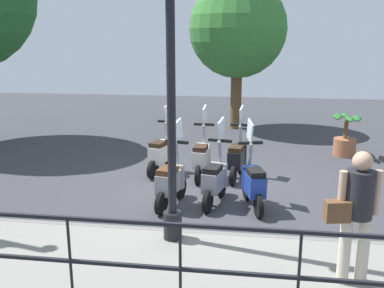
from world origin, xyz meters
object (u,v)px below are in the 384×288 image
(scooter_near_1, at_px, (215,179))
(scooter_far_2, at_px, (162,153))
(lamp_post_near, at_px, (171,111))
(tree_distant, at_px, (238,29))
(scooter_far_0, at_px, (237,157))
(potted_palm, at_px, (345,139))
(scooter_near_0, at_px, (253,182))
(pedestrian_with_bag, at_px, (356,208))
(scooter_far_1, at_px, (202,157))
(scooter_near_2, at_px, (171,181))

(scooter_near_1, distance_m, scooter_far_2, 2.11)
(lamp_post_near, height_order, scooter_far_2, lamp_post_near)
(scooter_near_1, height_order, scooter_far_2, same)
(tree_distant, relative_size, scooter_far_0, 3.11)
(scooter_far_0, bearing_deg, potted_palm, -39.90)
(tree_distant, distance_m, scooter_near_0, 7.47)
(potted_palm, distance_m, scooter_far_2, 4.82)
(pedestrian_with_bag, height_order, scooter_far_0, pedestrian_with_bag)
(potted_palm, height_order, scooter_near_0, scooter_near_0)
(scooter_far_1, bearing_deg, scooter_near_2, 171.42)
(pedestrian_with_bag, bearing_deg, scooter_near_1, 23.83)
(potted_palm, bearing_deg, scooter_near_2, 136.49)
(potted_palm, xyz_separation_m, scooter_far_1, (-2.33, 3.41, 0.04))
(scooter_near_2, relative_size, scooter_far_0, 1.00)
(potted_palm, xyz_separation_m, scooter_far_2, (-2.13, 4.33, 0.04))
(scooter_near_2, bearing_deg, scooter_far_2, 30.43)
(pedestrian_with_bag, bearing_deg, scooter_far_2, 25.37)
(tree_distant, height_order, scooter_near_1, tree_distant)
(scooter_near_1, xyz_separation_m, scooter_far_0, (1.48, -0.35, 0.00))
(scooter_far_0, bearing_deg, scooter_near_2, 156.16)
(pedestrian_with_bag, xyz_separation_m, scooter_far_0, (4.06, 1.47, -0.60))
(pedestrian_with_bag, bearing_deg, potted_palm, -22.00)
(scooter_far_0, distance_m, scooter_far_2, 1.68)
(lamp_post_near, distance_m, scooter_far_0, 3.66)
(lamp_post_near, distance_m, tree_distant, 8.68)
(lamp_post_near, xyz_separation_m, scooter_near_0, (1.65, -1.13, -1.52))
(tree_distant, bearing_deg, scooter_near_1, 179.24)
(scooter_far_2, bearing_deg, scooter_near_0, -114.46)
(scooter_near_1, height_order, scooter_near_2, same)
(scooter_far_0, relative_size, scooter_far_1, 1.00)
(potted_palm, bearing_deg, scooter_near_1, 141.40)
(lamp_post_near, bearing_deg, scooter_far_2, 14.50)
(potted_palm, bearing_deg, scooter_near_0, 148.93)
(lamp_post_near, xyz_separation_m, pedestrian_with_bag, (-0.83, -2.27, -0.92))
(lamp_post_near, height_order, tree_distant, tree_distant)
(scooter_far_1, bearing_deg, tree_distant, -1.67)
(scooter_near_1, bearing_deg, scooter_far_2, 51.75)
(lamp_post_near, xyz_separation_m, scooter_near_1, (1.75, -0.45, -1.52))
(scooter_near_2, bearing_deg, scooter_near_1, -61.09)
(potted_palm, bearing_deg, lamp_post_near, 147.89)
(scooter_near_1, bearing_deg, scooter_far_0, -0.43)
(pedestrian_with_bag, relative_size, potted_palm, 1.50)
(pedestrian_with_bag, bearing_deg, tree_distant, -0.98)
(potted_palm, distance_m, scooter_far_0, 3.50)
(scooter_near_1, relative_size, scooter_far_1, 1.00)
(scooter_near_2, height_order, scooter_far_0, same)
(lamp_post_near, bearing_deg, scooter_near_1, -14.54)
(pedestrian_with_bag, relative_size, scooter_far_1, 1.03)
(potted_palm, height_order, scooter_near_2, scooter_near_2)
(tree_distant, bearing_deg, lamp_post_near, 176.37)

